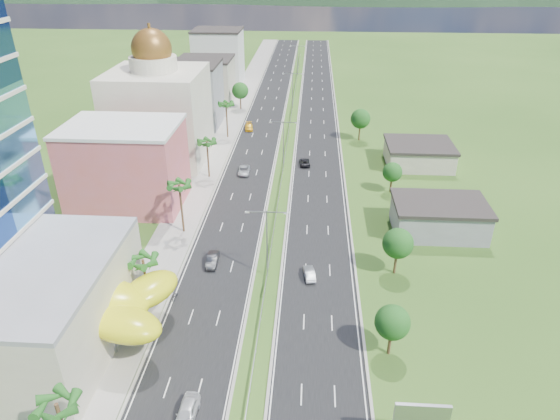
# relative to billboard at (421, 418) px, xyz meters

# --- Properties ---
(ground) EXTENTS (500.00, 500.00, 0.00)m
(ground) POSITION_rel_billboard_xyz_m (-17.00, 18.00, -4.42)
(ground) COLOR #2D5119
(ground) RESTS_ON ground
(road_left) EXTENTS (11.00, 260.00, 0.04)m
(road_left) POSITION_rel_billboard_xyz_m (-24.50, 108.00, -4.40)
(road_left) COLOR black
(road_left) RESTS_ON ground
(road_right) EXTENTS (11.00, 260.00, 0.04)m
(road_right) POSITION_rel_billboard_xyz_m (-9.50, 108.00, -4.40)
(road_right) COLOR black
(road_right) RESTS_ON ground
(sidewalk_left) EXTENTS (7.00, 260.00, 0.12)m
(sidewalk_left) POSITION_rel_billboard_xyz_m (-34.00, 108.00, -4.36)
(sidewalk_left) COLOR gray
(sidewalk_left) RESTS_ON ground
(median_guardrail) EXTENTS (0.10, 216.06, 0.76)m
(median_guardrail) POSITION_rel_billboard_xyz_m (-17.00, 89.99, -3.80)
(median_guardrail) COLOR gray
(median_guardrail) RESTS_ON ground
(streetlight_median_b) EXTENTS (6.04, 0.25, 11.00)m
(streetlight_median_b) POSITION_rel_billboard_xyz_m (-17.00, 28.00, 2.33)
(streetlight_median_b) COLOR gray
(streetlight_median_b) RESTS_ON ground
(streetlight_median_c) EXTENTS (6.04, 0.25, 11.00)m
(streetlight_median_c) POSITION_rel_billboard_xyz_m (-17.00, 68.00, 2.33)
(streetlight_median_c) COLOR gray
(streetlight_median_c) RESTS_ON ground
(streetlight_median_d) EXTENTS (6.04, 0.25, 11.00)m
(streetlight_median_d) POSITION_rel_billboard_xyz_m (-17.00, 113.00, 2.33)
(streetlight_median_d) COLOR gray
(streetlight_median_d) RESTS_ON ground
(streetlight_median_e) EXTENTS (6.04, 0.25, 11.00)m
(streetlight_median_e) POSITION_rel_billboard_xyz_m (-17.00, 158.00, 2.33)
(streetlight_median_e) COLOR gray
(streetlight_median_e) RESTS_ON ground
(lime_canopy) EXTENTS (18.00, 15.00, 7.40)m
(lime_canopy) POSITION_rel_billboard_xyz_m (-37.00, 14.00, 0.57)
(lime_canopy) COLOR #CBCB13
(lime_canopy) RESTS_ON ground
(pink_shophouse) EXTENTS (20.00, 15.00, 15.00)m
(pink_shophouse) POSITION_rel_billboard_xyz_m (-45.00, 50.00, 3.08)
(pink_shophouse) COLOR #CB5B53
(pink_shophouse) RESTS_ON ground
(domed_building) EXTENTS (20.00, 20.00, 28.70)m
(domed_building) POSITION_rel_billboard_xyz_m (-45.00, 73.00, 6.93)
(domed_building) COLOR beige
(domed_building) RESTS_ON ground
(midrise_grey) EXTENTS (16.00, 15.00, 16.00)m
(midrise_grey) POSITION_rel_billboard_xyz_m (-44.00, 98.00, 3.58)
(midrise_grey) COLOR gray
(midrise_grey) RESTS_ON ground
(midrise_beige) EXTENTS (16.00, 15.00, 13.00)m
(midrise_beige) POSITION_rel_billboard_xyz_m (-44.00, 120.00, 2.08)
(midrise_beige) COLOR #ACA48E
(midrise_beige) RESTS_ON ground
(midrise_white) EXTENTS (16.00, 15.00, 18.00)m
(midrise_white) POSITION_rel_billboard_xyz_m (-44.00, 143.00, 4.58)
(midrise_white) COLOR silver
(midrise_white) RESTS_ON ground
(billboard) EXTENTS (5.20, 0.35, 6.20)m
(billboard) POSITION_rel_billboard_xyz_m (0.00, 0.00, 0.00)
(billboard) COLOR gray
(billboard) RESTS_ON ground
(shed_near) EXTENTS (15.00, 10.00, 5.00)m
(shed_near) POSITION_rel_billboard_xyz_m (11.00, 43.00, -1.92)
(shed_near) COLOR gray
(shed_near) RESTS_ON ground
(shed_far) EXTENTS (14.00, 12.00, 4.40)m
(shed_far) POSITION_rel_billboard_xyz_m (13.00, 73.00, -2.22)
(shed_far) COLOR #ACA48E
(shed_far) RESTS_ON ground
(palm_tree_a) EXTENTS (3.60, 3.60, 9.10)m
(palm_tree_a) POSITION_rel_billboard_xyz_m (-32.50, -4.00, 3.60)
(palm_tree_a) COLOR #47301C
(palm_tree_a) RESTS_ON ground
(palm_tree_b) EXTENTS (3.60, 3.60, 8.10)m
(palm_tree_b) POSITION_rel_billboard_xyz_m (-32.50, 20.00, 2.64)
(palm_tree_b) COLOR #47301C
(palm_tree_b) RESTS_ON ground
(palm_tree_c) EXTENTS (3.60, 3.60, 9.60)m
(palm_tree_c) POSITION_rel_billboard_xyz_m (-32.50, 40.00, 4.08)
(palm_tree_c) COLOR #47301C
(palm_tree_c) RESTS_ON ground
(palm_tree_d) EXTENTS (3.60, 3.60, 8.60)m
(palm_tree_d) POSITION_rel_billboard_xyz_m (-32.50, 63.00, 3.12)
(palm_tree_d) COLOR #47301C
(palm_tree_d) RESTS_ON ground
(palm_tree_e) EXTENTS (3.60, 3.60, 9.40)m
(palm_tree_e) POSITION_rel_billboard_xyz_m (-32.50, 88.00, 3.89)
(palm_tree_e) COLOR #47301C
(palm_tree_e) RESTS_ON ground
(leafy_tree_lfar) EXTENTS (4.90, 4.90, 8.05)m
(leafy_tree_lfar) POSITION_rel_billboard_xyz_m (-32.50, 113.00, 1.16)
(leafy_tree_lfar) COLOR #47301C
(leafy_tree_lfar) RESTS_ON ground
(leafy_tree_ra) EXTENTS (4.20, 4.20, 6.90)m
(leafy_tree_ra) POSITION_rel_billboard_xyz_m (-1.00, 13.00, 0.35)
(leafy_tree_ra) COLOR #47301C
(leafy_tree_ra) RESTS_ON ground
(leafy_tree_rb) EXTENTS (4.55, 4.55, 7.47)m
(leafy_tree_rb) POSITION_rel_billboard_xyz_m (2.00, 30.00, 0.76)
(leafy_tree_rb) COLOR #47301C
(leafy_tree_rb) RESTS_ON ground
(leafy_tree_rc) EXTENTS (3.85, 3.85, 6.33)m
(leafy_tree_rc) POSITION_rel_billboard_xyz_m (5.00, 58.00, -0.05)
(leafy_tree_rc) COLOR #47301C
(leafy_tree_rc) RESTS_ON ground
(leafy_tree_rd) EXTENTS (4.90, 4.90, 8.05)m
(leafy_tree_rd) POSITION_rel_billboard_xyz_m (1.00, 88.00, 1.16)
(leafy_tree_rd) COLOR #47301C
(leafy_tree_rd) RESTS_ON ground
(car_white_near_left) EXTENTS (2.17, 4.99, 1.67)m
(car_white_near_left) POSITION_rel_billboard_xyz_m (-23.11, 2.17, -3.54)
(car_white_near_left) COLOR silver
(car_white_near_left) RESTS_ON road_left
(car_dark_left) EXTENTS (1.79, 4.72, 1.54)m
(car_dark_left) POSITION_rel_billboard_xyz_m (-25.71, 30.51, -3.61)
(car_dark_left) COLOR black
(car_dark_left) RESTS_ON road_left
(car_silver_mid_left) EXTENTS (2.57, 5.20, 1.42)m
(car_silver_mid_left) POSITION_rel_billboard_xyz_m (-25.32, 65.28, -3.67)
(car_silver_mid_left) COLOR #A7AAAF
(car_silver_mid_left) RESTS_ON road_left
(car_yellow_far_left) EXTENTS (2.79, 5.33, 1.48)m
(car_yellow_far_left) POSITION_rel_billboard_xyz_m (-27.79, 94.37, -3.64)
(car_yellow_far_left) COLOR gold
(car_yellow_far_left) RESTS_ON road_left
(car_silver_right) EXTENTS (2.04, 4.30, 1.36)m
(car_silver_right) POSITION_rel_billboard_xyz_m (-10.76, 28.04, -3.70)
(car_silver_right) COLOR #A1A3A9
(car_silver_right) RESTS_ON road_right
(car_dark_far_right) EXTENTS (2.64, 4.94, 1.32)m
(car_dark_far_right) POSITION_rel_billboard_xyz_m (-12.35, 70.95, -3.72)
(car_dark_far_right) COLOR black
(car_dark_far_right) RESTS_ON road_right
(motorcycle) EXTENTS (0.85, 2.01, 1.25)m
(motorcycle) POSITION_rel_billboard_xyz_m (-29.30, 21.54, -3.76)
(motorcycle) COLOR black
(motorcycle) RESTS_ON road_left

